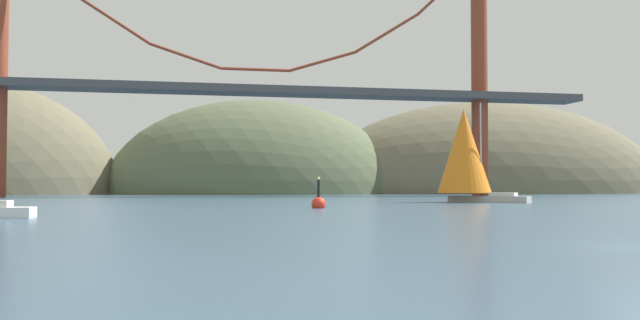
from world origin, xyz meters
TOP-DOWN VIEW (x-y plane):
  - headland_center at (5.00, 135.00)m, footprint 64.93×44.00m
  - headland_right at (60.00, 135.00)m, footprint 86.51×44.00m
  - suspension_bridge at (0.00, 95.00)m, footprint 113.79×6.00m
  - sailboat_orange_sail at (16.97, 51.15)m, footprint 9.60×9.17m
  - channel_buoy at (-1.97, 35.44)m, footprint 1.10×1.10m

SIDE VIEW (x-z plane):
  - headland_center at x=5.00m, z-range -20.46..20.46m
  - headland_right at x=60.00m, z-range -21.37..21.37m
  - channel_buoy at x=-1.97m, z-range -0.95..1.69m
  - sailboat_orange_sail at x=16.97m, z-range 0.00..10.31m
  - suspension_bridge at x=0.00m, z-range -1.98..39.75m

